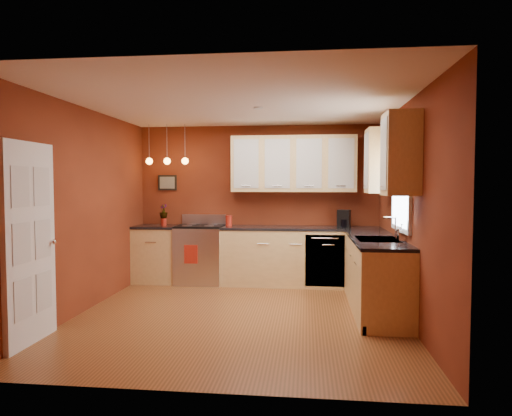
# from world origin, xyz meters

# --- Properties ---
(floor) EXTENTS (4.20, 4.20, 0.00)m
(floor) POSITION_xyz_m (0.00, 0.00, 0.00)
(floor) COLOR brown
(floor) RESTS_ON ground
(ceiling) EXTENTS (4.00, 4.20, 0.02)m
(ceiling) POSITION_xyz_m (0.00, 0.00, 2.60)
(ceiling) COLOR white
(ceiling) RESTS_ON wall_back
(wall_back) EXTENTS (4.00, 0.02, 2.60)m
(wall_back) POSITION_xyz_m (0.00, 2.10, 1.30)
(wall_back) COLOR maroon
(wall_back) RESTS_ON floor
(wall_front) EXTENTS (4.00, 0.02, 2.60)m
(wall_front) POSITION_xyz_m (0.00, -2.10, 1.30)
(wall_front) COLOR maroon
(wall_front) RESTS_ON floor
(wall_left) EXTENTS (0.02, 4.20, 2.60)m
(wall_left) POSITION_xyz_m (-2.00, 0.00, 1.30)
(wall_left) COLOR maroon
(wall_left) RESTS_ON floor
(wall_right) EXTENTS (0.02, 4.20, 2.60)m
(wall_right) POSITION_xyz_m (2.00, 0.00, 1.30)
(wall_right) COLOR maroon
(wall_right) RESTS_ON floor
(base_cabinets_back_left) EXTENTS (0.70, 0.60, 0.90)m
(base_cabinets_back_left) POSITION_xyz_m (-1.65, 1.80, 0.45)
(base_cabinets_back_left) COLOR #E9C37D
(base_cabinets_back_left) RESTS_ON floor
(base_cabinets_back_right) EXTENTS (2.54, 0.60, 0.90)m
(base_cabinets_back_right) POSITION_xyz_m (0.73, 1.80, 0.45)
(base_cabinets_back_right) COLOR #E9C37D
(base_cabinets_back_right) RESTS_ON floor
(base_cabinets_right) EXTENTS (0.60, 2.10, 0.90)m
(base_cabinets_right) POSITION_xyz_m (1.70, 0.45, 0.45)
(base_cabinets_right) COLOR #E9C37D
(base_cabinets_right) RESTS_ON floor
(counter_back_left) EXTENTS (0.70, 0.62, 0.04)m
(counter_back_left) POSITION_xyz_m (-1.65, 1.80, 0.92)
(counter_back_left) COLOR black
(counter_back_left) RESTS_ON base_cabinets_back_left
(counter_back_right) EXTENTS (2.54, 0.62, 0.04)m
(counter_back_right) POSITION_xyz_m (0.73, 1.80, 0.92)
(counter_back_right) COLOR black
(counter_back_right) RESTS_ON base_cabinets_back_right
(counter_right) EXTENTS (0.62, 2.10, 0.04)m
(counter_right) POSITION_xyz_m (1.70, 0.45, 0.92)
(counter_right) COLOR black
(counter_right) RESTS_ON base_cabinets_right
(gas_range) EXTENTS (0.76, 0.64, 1.11)m
(gas_range) POSITION_xyz_m (-0.92, 1.80, 0.48)
(gas_range) COLOR silver
(gas_range) RESTS_ON floor
(dishwasher_front) EXTENTS (0.60, 0.02, 0.80)m
(dishwasher_front) POSITION_xyz_m (1.10, 1.51, 0.45)
(dishwasher_front) COLOR silver
(dishwasher_front) RESTS_ON base_cabinets_back_right
(sink) EXTENTS (0.50, 0.70, 0.33)m
(sink) POSITION_xyz_m (1.70, 0.30, 0.92)
(sink) COLOR gray
(sink) RESTS_ON counter_right
(window) EXTENTS (0.06, 1.02, 1.22)m
(window) POSITION_xyz_m (1.97, 0.30, 1.69)
(window) COLOR white
(window) RESTS_ON wall_right
(door_left_wall) EXTENTS (0.12, 0.82, 2.05)m
(door_left_wall) POSITION_xyz_m (-1.97, -1.20, 1.03)
(door_left_wall) COLOR white
(door_left_wall) RESTS_ON floor
(upper_cabinets_back) EXTENTS (2.00, 0.35, 0.90)m
(upper_cabinets_back) POSITION_xyz_m (0.60, 1.93, 1.95)
(upper_cabinets_back) COLOR #E9C37D
(upper_cabinets_back) RESTS_ON wall_back
(upper_cabinets_right) EXTENTS (0.35, 1.95, 0.90)m
(upper_cabinets_right) POSITION_xyz_m (1.82, 0.32, 1.95)
(upper_cabinets_right) COLOR #E9C37D
(upper_cabinets_right) RESTS_ON wall_right
(wall_picture) EXTENTS (0.32, 0.03, 0.26)m
(wall_picture) POSITION_xyz_m (-1.55, 2.08, 1.65)
(wall_picture) COLOR black
(wall_picture) RESTS_ON wall_back
(pendant_lights) EXTENTS (0.71, 0.11, 0.66)m
(pendant_lights) POSITION_xyz_m (-1.45, 1.75, 2.01)
(pendant_lights) COLOR gray
(pendant_lights) RESTS_ON ceiling
(red_canister) EXTENTS (0.11, 0.11, 0.17)m
(red_canister) POSITION_xyz_m (-0.45, 1.85, 1.03)
(red_canister) COLOR #A82012
(red_canister) RESTS_ON counter_back_right
(red_vase) EXTENTS (0.09, 0.09, 0.14)m
(red_vase) POSITION_xyz_m (-1.53, 1.80, 1.01)
(red_vase) COLOR #A82012
(red_vase) RESTS_ON counter_back_left
(flowers) EXTENTS (0.17, 0.17, 0.23)m
(flowers) POSITION_xyz_m (-1.53, 1.80, 1.18)
(flowers) COLOR #A82012
(flowers) RESTS_ON red_vase
(coffee_maker) EXTENTS (0.23, 0.23, 0.28)m
(coffee_maker) POSITION_xyz_m (1.41, 1.84, 1.07)
(coffee_maker) COLOR black
(coffee_maker) RESTS_ON counter_back_right
(soap_pump) EXTENTS (0.11, 0.11, 0.21)m
(soap_pump) POSITION_xyz_m (1.95, 0.09, 1.05)
(soap_pump) COLOR white
(soap_pump) RESTS_ON counter_right
(dish_towel) EXTENTS (0.21, 0.01, 0.29)m
(dish_towel) POSITION_xyz_m (-0.99, 1.47, 0.52)
(dish_towel) COLOR #A82012
(dish_towel) RESTS_ON gas_range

